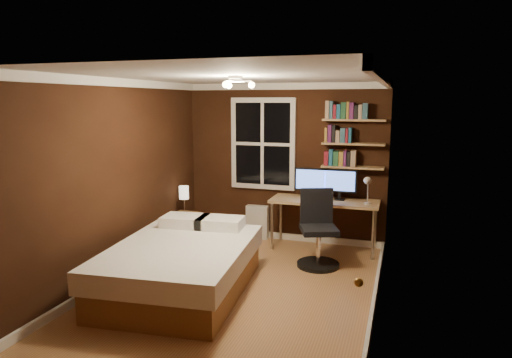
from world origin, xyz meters
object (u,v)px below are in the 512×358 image
(monitor_left, at_px, (311,183))
(desk_lamp, at_px, (367,190))
(monitor_right, at_px, (340,185))
(radiator, at_px, (257,222))
(office_chair, at_px, (318,237))
(nightstand, at_px, (185,229))
(bed, at_px, (182,266))
(bedside_lamp, at_px, (184,200))
(desk, at_px, (324,204))

(monitor_left, xyz_separation_m, desk_lamp, (0.86, -0.24, -0.01))
(monitor_left, xyz_separation_m, monitor_right, (0.44, 0.00, 0.00))
(radiator, height_order, office_chair, office_chair)
(monitor_left, height_order, monitor_right, same)
(nightstand, distance_m, monitor_right, 2.50)
(radiator, relative_size, monitor_left, 1.08)
(bed, height_order, bedside_lamp, bedside_lamp)
(bed, bearing_deg, desk_lamp, 38.70)
(radiator, relative_size, desk_lamp, 1.24)
(bed, relative_size, bedside_lamp, 5.14)
(nightstand, bearing_deg, desk_lamp, 10.08)
(radiator, bearing_deg, desk_lamp, -12.01)
(monitor_right, bearing_deg, desk, -159.08)
(monitor_left, bearing_deg, nightstand, -165.47)
(bedside_lamp, height_order, desk_lamp, desk_lamp)
(desk_lamp, bearing_deg, monitor_right, 150.72)
(bedside_lamp, height_order, desk, bedside_lamp)
(monitor_left, height_order, office_chair, monitor_left)
(bed, bearing_deg, monitor_right, 48.82)
(desk, bearing_deg, monitor_right, 20.92)
(desk, bearing_deg, nightstand, -169.04)
(bed, relative_size, radiator, 4.10)
(bedside_lamp, distance_m, desk_lamp, 2.78)
(bedside_lamp, relative_size, desk_lamp, 0.99)
(nightstand, distance_m, desk, 2.21)
(bed, relative_size, nightstand, 4.57)
(nightstand, relative_size, desk, 0.30)
(desk, bearing_deg, radiator, 169.06)
(radiator, bearing_deg, bed, -95.12)
(bedside_lamp, bearing_deg, desk, 10.96)
(desk, xyz_separation_m, monitor_left, (-0.23, 0.08, 0.29))
(radiator, bearing_deg, monitor_right, -5.86)
(desk, xyz_separation_m, desk_lamp, (0.63, -0.16, 0.28))
(monitor_right, bearing_deg, nightstand, -168.11)
(monitor_left, bearing_deg, radiator, 171.32)
(desk_lamp, bearing_deg, desk, 166.11)
(nightstand, height_order, bedside_lamp, bedside_lamp)
(desk_lamp, bearing_deg, nightstand, -174.71)
(bed, relative_size, monitor_left, 4.44)
(bedside_lamp, relative_size, monitor_left, 0.86)
(bed, distance_m, monitor_right, 2.73)
(bed, distance_m, desk_lamp, 2.82)
(nightstand, bearing_deg, bedside_lamp, 0.00)
(nightstand, bearing_deg, bed, -59.47)
(bedside_lamp, bearing_deg, monitor_left, 14.53)
(monitor_right, bearing_deg, office_chair, -102.02)
(bedside_lamp, distance_m, monitor_left, 1.98)
(bed, xyz_separation_m, monitor_left, (1.10, 2.14, 0.69))
(bedside_lamp, height_order, monitor_right, monitor_right)
(desk_lamp, bearing_deg, monitor_left, 164.61)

